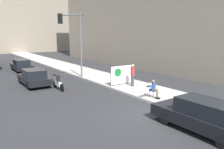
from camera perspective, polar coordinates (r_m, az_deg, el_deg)
The scene contains 10 objects.
ground_plane at distance 12.25m, azimuth 9.58°, elevation -10.64°, with size 160.00×160.00×0.00m, color #303033.
sidewalk_curb at distance 26.20m, azimuth -8.07°, elevation 0.83°, with size 3.67×90.00×0.16m, color beige.
seated_protester at distance 14.96m, azimuth 10.85°, elevation -3.55°, with size 1.00×0.77×1.21m.
jogger_on_sidewalk at distance 18.04m, azimuth 5.40°, elevation -0.11°, with size 0.34×0.34×1.83m.
protest_banner at distance 18.53m, azimuth 2.82°, elevation -0.03°, with size 2.50×0.06×1.63m.
traffic_light_pole at distance 21.15m, azimuth -9.86°, elevation 10.23°, with size 2.93×2.70×6.27m.
parked_car_curbside at distance 10.80m, azimuth 22.68°, elevation -9.98°, with size 1.71×4.77×1.52m.
car_on_road_nearest at distance 20.22m, azimuth -19.75°, elevation -0.68°, with size 1.83×4.42×1.41m.
car_on_road_midblock at distance 28.76m, azimuth -22.54°, elevation 2.24°, with size 1.81×4.16×1.41m.
motorcycle_on_road at distance 18.06m, azimuth -13.85°, elevation -2.21°, with size 0.28×2.13×1.22m.
Camera 1 is at (-8.07, -8.12, 4.35)m, focal length 35.00 mm.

